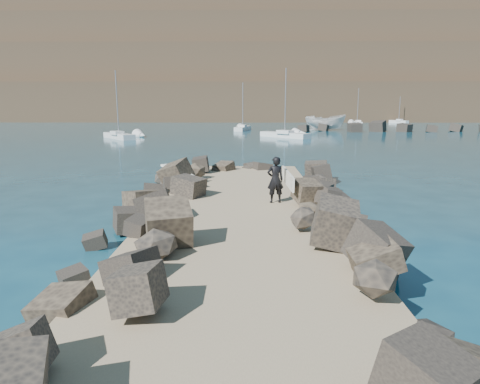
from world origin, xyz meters
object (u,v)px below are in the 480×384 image
(boat_imported, at_px, (325,122))
(sailboat_b, at_px, (243,128))
(surfer_with_board, at_px, (277,180))
(surfboard_resting, at_px, (181,176))

(boat_imported, relative_size, sailboat_b, 0.85)
(sailboat_b, bearing_deg, surfer_with_board, -88.33)
(surfboard_resting, distance_m, sailboat_b, 52.58)
(boat_imported, distance_m, surfer_with_board, 58.01)
(boat_imported, relative_size, surfer_with_board, 3.19)
(surfboard_resting, distance_m, surfer_with_board, 5.20)
(surfer_with_board, relative_size, sailboat_b, 0.27)
(surfboard_resting, height_order, sailboat_b, sailboat_b)
(surfboard_resting, xyz_separation_m, surfer_with_board, (3.96, -3.34, 0.41))
(surfboard_resting, relative_size, sailboat_b, 0.31)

